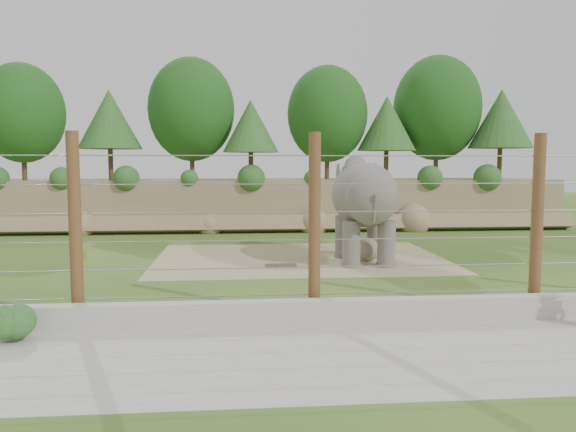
{
  "coord_description": "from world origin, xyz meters",
  "views": [
    {
      "loc": [
        -1.62,
        -16.38,
        3.34
      ],
      "look_at": [
        0.0,
        2.0,
        1.6
      ],
      "focal_mm": 35.0,
      "sensor_mm": 36.0,
      "label": 1
    }
  ],
  "objects": [
    {
      "name": "dirt_patch",
      "position": [
        0.5,
        3.0,
        0.01
      ],
      "size": [
        10.0,
        7.0,
        0.02
      ],
      "primitive_type": "cube",
      "color": "tan",
      "rests_on": "ground"
    },
    {
      "name": "stone_ball",
      "position": [
        2.73,
        2.15,
        0.42
      ],
      "size": [
        0.79,
        0.79,
        0.79
      ],
      "primitive_type": "sphere",
      "color": "gray",
      "rests_on": "dirt_patch"
    },
    {
      "name": "back_embankment",
      "position": [
        0.59,
        12.68,
        3.97
      ],
      "size": [
        30.0,
        5.52,
        8.77
      ],
      "color": "#8D7751",
      "rests_on": "ground"
    },
    {
      "name": "barrier_fence",
      "position": [
        0.0,
        -4.5,
        2.0
      ],
      "size": [
        20.26,
        0.26,
        4.0
      ],
      "color": "#553218",
      "rests_on": "ground"
    },
    {
      "name": "drain_grate",
      "position": [
        -0.27,
        1.52,
        0.04
      ],
      "size": [
        1.0,
        0.6,
        0.03
      ],
      "primitive_type": "cube",
      "color": "#262628",
      "rests_on": "dirt_patch"
    },
    {
      "name": "walkway_shrub",
      "position": [
        -5.87,
        -5.8,
        0.37
      ],
      "size": [
        0.72,
        0.72,
        0.72
      ],
      "primitive_type": "sphere",
      "color": "#285920",
      "rests_on": "walkway"
    },
    {
      "name": "walkway",
      "position": [
        0.0,
        -7.0,
        0.01
      ],
      "size": [
        26.0,
        4.0,
        0.01
      ],
      "primitive_type": "cube",
      "color": "#9E9B92",
      "rests_on": "ground"
    },
    {
      "name": "elephant",
      "position": [
        2.59,
        2.12,
        1.76
      ],
      "size": [
        2.07,
        4.44,
        3.53
      ],
      "primitive_type": null,
      "rotation": [
        0.0,
        0.0,
        -0.05
      ],
      "color": "#58534F",
      "rests_on": "ground"
    },
    {
      "name": "retaining_wall",
      "position": [
        0.0,
        -5.0,
        0.25
      ],
      "size": [
        26.0,
        0.35,
        0.5
      ],
      "primitive_type": "cube",
      "color": "#9E9B92",
      "rests_on": "ground"
    },
    {
      "name": "ground",
      "position": [
        0.0,
        0.0,
        0.0
      ],
      "size": [
        90.0,
        90.0,
        0.0
      ],
      "primitive_type": "plane",
      "color": "#285516",
      "rests_on": "ground"
    }
  ]
}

